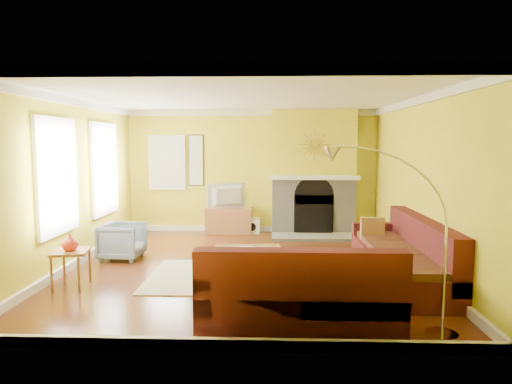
{
  "coord_description": "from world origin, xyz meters",
  "views": [
    {
      "loc": [
        0.45,
        -7.16,
        1.99
      ],
      "look_at": [
        0.18,
        0.4,
        1.17
      ],
      "focal_mm": 32.0,
      "sensor_mm": 36.0,
      "label": 1
    }
  ],
  "objects_px": {
    "sectional_sofa": "(326,255)",
    "armchair": "(122,241)",
    "coffee_table": "(249,265)",
    "arc_lamp": "(393,245)",
    "side_table": "(71,269)",
    "media_console": "(229,221)"
  },
  "relations": [
    {
      "from": "armchair",
      "to": "side_table",
      "type": "bearing_deg",
      "value": 174.52
    },
    {
      "from": "sectional_sofa",
      "to": "media_console",
      "type": "bearing_deg",
      "value": 114.61
    },
    {
      "from": "sectional_sofa",
      "to": "side_table",
      "type": "distance_m",
      "value": 3.53
    },
    {
      "from": "armchair",
      "to": "side_table",
      "type": "distance_m",
      "value": 1.55
    },
    {
      "from": "coffee_table",
      "to": "arc_lamp",
      "type": "relative_size",
      "value": 0.52
    },
    {
      "from": "armchair",
      "to": "coffee_table",
      "type": "bearing_deg",
      "value": -112.52
    },
    {
      "from": "media_console",
      "to": "arc_lamp",
      "type": "relative_size",
      "value": 0.52
    },
    {
      "from": "coffee_table",
      "to": "arc_lamp",
      "type": "height_order",
      "value": "arc_lamp"
    },
    {
      "from": "media_console",
      "to": "armchair",
      "type": "xyz_separation_m",
      "value": [
        -1.61,
        -2.33,
        0.04
      ]
    },
    {
      "from": "media_console",
      "to": "arc_lamp",
      "type": "xyz_separation_m",
      "value": [
        2.16,
        -5.38,
        0.69
      ]
    },
    {
      "from": "sectional_sofa",
      "to": "side_table",
      "type": "height_order",
      "value": "sectional_sofa"
    },
    {
      "from": "armchair",
      "to": "side_table",
      "type": "relative_size",
      "value": 1.34
    },
    {
      "from": "coffee_table",
      "to": "media_console",
      "type": "bearing_deg",
      "value": 100.43
    },
    {
      "from": "sectional_sofa",
      "to": "media_console",
      "type": "xyz_separation_m",
      "value": [
        -1.7,
        3.71,
        -0.17
      ]
    },
    {
      "from": "sectional_sofa",
      "to": "arc_lamp",
      "type": "xyz_separation_m",
      "value": [
        0.46,
        -1.66,
        0.52
      ]
    },
    {
      "from": "side_table",
      "to": "media_console",
      "type": "bearing_deg",
      "value": 64.8
    },
    {
      "from": "armchair",
      "to": "media_console",
      "type": "bearing_deg",
      "value": -32.38
    },
    {
      "from": "media_console",
      "to": "side_table",
      "type": "height_order",
      "value": "media_console"
    },
    {
      "from": "sectional_sofa",
      "to": "side_table",
      "type": "xyz_separation_m",
      "value": [
        -3.52,
        -0.15,
        -0.19
      ]
    },
    {
      "from": "coffee_table",
      "to": "media_console",
      "type": "distance_m",
      "value": 3.42
    },
    {
      "from": "sectional_sofa",
      "to": "armchair",
      "type": "bearing_deg",
      "value": 157.34
    },
    {
      "from": "sectional_sofa",
      "to": "arc_lamp",
      "type": "distance_m",
      "value": 1.8
    }
  ]
}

